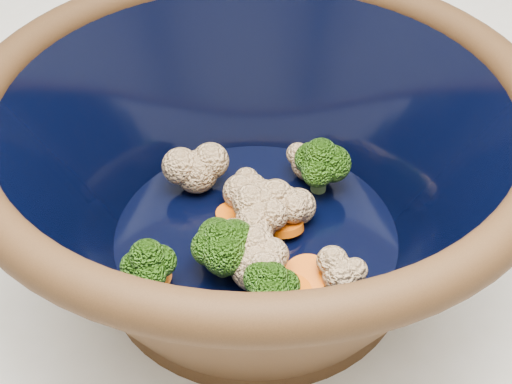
% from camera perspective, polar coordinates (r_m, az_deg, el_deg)
% --- Properties ---
extents(mixing_bowl, '(0.40, 0.40, 0.17)m').
position_cam_1_polar(mixing_bowl, '(0.49, 0.00, 1.41)').
color(mixing_bowl, black).
rests_on(mixing_bowl, counter).
extents(vegetable_pile, '(0.18, 0.16, 0.05)m').
position_cam_1_polar(vegetable_pile, '(0.51, -0.20, -2.20)').
color(vegetable_pile, '#608442').
rests_on(vegetable_pile, mixing_bowl).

